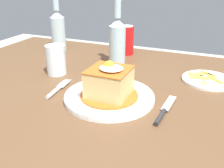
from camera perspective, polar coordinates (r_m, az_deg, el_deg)
dining_table at (r=0.88m, az=-1.55°, el=-6.38°), size 1.29×0.91×0.72m
main_plate at (r=0.74m, az=-0.60°, el=-2.77°), size 0.26×0.26×0.02m
sandwich_meal at (r=0.72m, az=-0.60°, el=0.22°), size 0.17×0.17×0.11m
fork at (r=0.81m, az=-12.08°, el=-1.19°), size 0.03×0.14×0.01m
knife at (r=0.68m, az=11.16°, el=-6.24°), size 0.03×0.17×0.01m
soda_can at (r=1.14m, az=3.14°, el=9.64°), size 0.07×0.07×0.12m
beer_bottle_clear at (r=1.00m, az=1.16°, el=9.87°), size 0.06×0.06×0.27m
beer_bottle_clear_far at (r=1.21m, az=-11.87°, el=11.85°), size 0.06×0.06×0.27m
drinking_glass at (r=0.93m, az=-12.25°, el=4.82°), size 0.07×0.07×0.10m
side_plate_fries at (r=0.92m, az=20.35°, el=0.89°), size 0.17×0.17×0.02m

